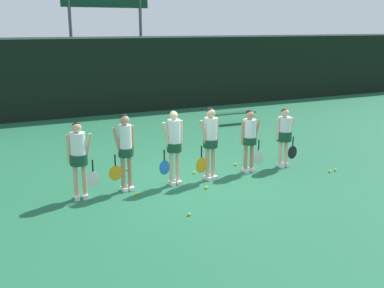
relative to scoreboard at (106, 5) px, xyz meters
name	(u,v)px	position (x,y,z in m)	size (l,w,h in m)	color
ground_plane	(191,181)	(-1.06, -11.23, -4.63)	(140.00, 140.00, 0.00)	#216642
fence_windscreen	(96,77)	(-1.06, -1.90, -2.96)	(60.00, 0.08, 3.31)	black
scoreboard	(106,5)	(0.00, 0.00, 0.00)	(3.97, 0.15, 5.87)	#515156
bench_courtside	(232,114)	(3.26, -5.86, -4.24)	(1.99, 0.42, 0.45)	#19472D
player_0	(79,154)	(-3.76, -11.23, -3.60)	(0.66, 0.39, 1.74)	tan
player_1	(125,146)	(-2.69, -11.17, -3.56)	(0.64, 0.34, 1.80)	tan
player_2	(174,142)	(-1.52, -11.28, -3.57)	(0.63, 0.35, 1.81)	beige
player_3	(210,137)	(-0.57, -11.31, -3.55)	(0.65, 0.36, 1.81)	tan
player_4	(250,135)	(0.64, -11.20, -3.65)	(0.68, 0.39, 1.65)	tan
player_5	(284,132)	(1.73, -11.23, -3.67)	(0.70, 0.41, 1.61)	beige
tennis_ball_0	(206,188)	(-0.97, -11.91, -4.59)	(0.07, 0.07, 0.07)	#CCE033
tennis_ball_1	(137,194)	(-2.58, -11.58, -4.59)	(0.07, 0.07, 0.07)	#CCE033
tennis_ball_2	(194,173)	(-0.74, -10.77, -4.60)	(0.07, 0.07, 0.07)	#CCE033
tennis_ball_3	(127,169)	(-2.24, -9.75, -4.60)	(0.07, 0.07, 0.07)	#CCE033
tennis_ball_4	(335,170)	(2.74, -12.17, -4.60)	(0.07, 0.07, 0.07)	#CCE033
tennis_ball_5	(85,180)	(-3.44, -10.16, -4.60)	(0.07, 0.07, 0.07)	#CCE033
tennis_ball_6	(236,164)	(0.60, -10.62, -4.59)	(0.07, 0.07, 0.07)	#CCE033
tennis_ball_7	(189,214)	(-1.99, -13.14, -4.60)	(0.07, 0.07, 0.07)	#CCE033
tennis_ball_8	(330,171)	(2.51, -12.21, -4.59)	(0.07, 0.07, 0.07)	#CCE033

